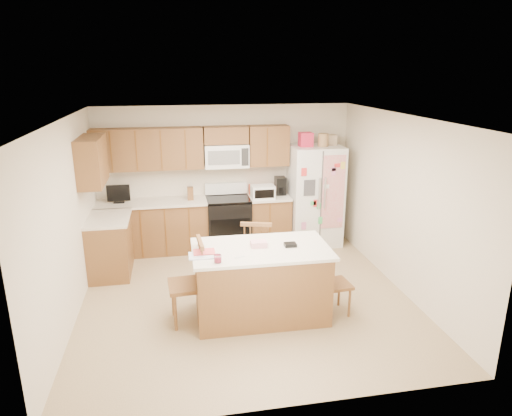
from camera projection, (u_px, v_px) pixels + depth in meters
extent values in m
plane|color=#88714E|center=(246.00, 296.00, 6.46)|extent=(4.50, 4.50, 0.00)
cube|color=beige|center=(225.00, 176.00, 8.21)|extent=(4.50, 0.10, 2.50)
cube|color=beige|center=(286.00, 289.00, 3.98)|extent=(4.50, 0.10, 2.50)
cube|color=beige|center=(68.00, 222.00, 5.71)|extent=(0.10, 4.50, 2.50)
cube|color=beige|center=(401.00, 204.00, 6.49)|extent=(0.10, 4.50, 2.50)
cube|color=white|center=(245.00, 118.00, 5.73)|extent=(4.50, 4.50, 0.04)
cube|color=brown|center=(153.00, 228.00, 7.94)|extent=(1.87, 0.60, 0.88)
cube|color=brown|center=(269.00, 221.00, 8.30)|extent=(0.72, 0.60, 0.88)
cube|color=brown|center=(110.00, 247.00, 7.10)|extent=(0.60, 0.95, 0.88)
cube|color=#EEE0C7|center=(152.00, 203.00, 7.79)|extent=(1.87, 0.64, 0.04)
cube|color=#EEE0C7|center=(269.00, 197.00, 8.15)|extent=(0.72, 0.64, 0.04)
cube|color=#EEE0C7|center=(108.00, 219.00, 6.97)|extent=(0.64, 0.95, 0.04)
cube|color=brown|center=(148.00, 149.00, 7.67)|extent=(1.85, 0.33, 0.70)
cube|color=brown|center=(268.00, 145.00, 8.03)|extent=(0.70, 0.33, 0.70)
cube|color=brown|center=(226.00, 135.00, 7.84)|extent=(0.76, 0.33, 0.29)
cube|color=brown|center=(92.00, 161.00, 6.68)|extent=(0.33, 0.95, 0.70)
cube|color=brown|center=(111.00, 152.00, 7.41)|extent=(0.02, 0.01, 0.66)
cube|color=brown|center=(117.00, 236.00, 7.55)|extent=(0.02, 0.01, 0.84)
cube|color=brown|center=(136.00, 151.00, 7.48)|extent=(0.02, 0.01, 0.66)
cube|color=brown|center=(141.00, 234.00, 7.62)|extent=(0.02, 0.01, 0.84)
cube|color=brown|center=(161.00, 150.00, 7.55)|extent=(0.02, 0.01, 0.66)
cube|color=brown|center=(166.00, 233.00, 7.69)|extent=(0.02, 0.01, 0.84)
cube|color=brown|center=(186.00, 150.00, 7.62)|extent=(0.01, 0.01, 0.66)
cube|color=brown|center=(190.00, 232.00, 7.76)|extent=(0.01, 0.01, 0.84)
cube|color=brown|center=(267.00, 147.00, 7.86)|extent=(0.01, 0.01, 0.66)
cube|color=brown|center=(270.00, 227.00, 8.00)|extent=(0.01, 0.01, 0.84)
cube|color=white|center=(226.00, 156.00, 7.92)|extent=(0.76, 0.38, 0.40)
cube|color=slate|center=(224.00, 158.00, 7.72)|extent=(0.54, 0.01, 0.24)
cube|color=#262626|center=(245.00, 157.00, 7.79)|extent=(0.12, 0.01, 0.30)
cube|color=brown|center=(190.00, 193.00, 7.88)|extent=(0.10, 0.14, 0.22)
cube|color=black|center=(119.00, 202.00, 7.72)|extent=(0.18, 0.12, 0.02)
cube|color=black|center=(118.00, 193.00, 7.67)|extent=(0.38, 0.03, 0.28)
cube|color=red|center=(259.00, 190.00, 8.18)|extent=(0.35, 0.22, 0.18)
cube|color=white|center=(263.00, 192.00, 7.96)|extent=(0.40, 0.28, 0.23)
cube|color=black|center=(264.00, 194.00, 7.83)|extent=(0.34, 0.01, 0.15)
cube|color=black|center=(280.00, 186.00, 8.19)|extent=(0.18, 0.22, 0.32)
cylinder|color=black|center=(281.00, 190.00, 8.15)|extent=(0.12, 0.12, 0.12)
cube|color=black|center=(228.00, 224.00, 8.15)|extent=(0.76, 0.64, 0.88)
cube|color=black|center=(231.00, 231.00, 7.85)|extent=(0.68, 0.01, 0.42)
cube|color=black|center=(228.00, 199.00, 8.01)|extent=(0.76, 0.64, 0.03)
cube|color=white|center=(226.00, 188.00, 8.22)|extent=(0.76, 0.10, 0.20)
cube|color=white|center=(315.00, 196.00, 8.24)|extent=(0.90, 0.75, 1.80)
cube|color=#4C4C4C|center=(321.00, 201.00, 7.88)|extent=(0.02, 0.01, 1.75)
cube|color=silver|center=(319.00, 193.00, 7.80)|extent=(0.02, 0.03, 0.55)
cube|color=silver|center=(325.00, 193.00, 7.82)|extent=(0.02, 0.03, 0.55)
cube|color=#3F3F44|center=(309.00, 188.00, 7.77)|extent=(0.20, 0.01, 0.28)
cube|color=#D84C59|center=(333.00, 192.00, 7.87)|extent=(0.42, 0.01, 1.30)
cube|color=#D42243|center=(306.00, 139.00, 7.90)|extent=(0.22, 0.22, 0.24)
cylinder|color=#A77F50|center=(323.00, 140.00, 7.91)|extent=(0.18, 0.18, 0.22)
cube|color=tan|center=(330.00, 140.00, 8.07)|extent=(0.18, 0.20, 0.18)
cube|color=brown|center=(261.00, 283.00, 5.86)|extent=(1.65, 0.95, 0.90)
cube|color=#EEE0C7|center=(261.00, 249.00, 5.72)|extent=(1.73, 1.03, 0.04)
cylinder|color=#D42243|center=(218.00, 260.00, 5.28)|extent=(0.08, 0.08, 0.06)
cylinder|color=white|center=(218.00, 259.00, 5.27)|extent=(0.09, 0.09, 0.09)
cube|color=pink|center=(259.00, 244.00, 5.75)|extent=(0.20, 0.15, 0.07)
cube|color=black|center=(290.00, 245.00, 5.76)|extent=(0.15, 0.12, 0.04)
cube|color=white|center=(201.00, 256.00, 5.45)|extent=(0.30, 0.24, 0.01)
cube|color=#D84C4C|center=(204.00, 252.00, 5.53)|extent=(0.26, 0.20, 0.01)
cylinder|color=white|center=(240.00, 257.00, 5.42)|extent=(0.14, 0.05, 0.01)
cube|color=brown|center=(187.00, 285.00, 5.70)|extent=(0.47, 0.49, 0.05)
cylinder|color=brown|center=(173.00, 298.00, 5.91)|extent=(0.04, 0.04, 0.48)
cylinder|color=brown|center=(175.00, 313.00, 5.56)|extent=(0.04, 0.04, 0.48)
cylinder|color=brown|center=(199.00, 295.00, 5.99)|extent=(0.04, 0.04, 0.48)
cylinder|color=brown|center=(203.00, 310.00, 5.63)|extent=(0.04, 0.04, 0.48)
cylinder|color=brown|center=(199.00, 257.00, 5.81)|extent=(0.02, 0.02, 0.53)
cylinder|color=brown|center=(200.00, 260.00, 5.73)|extent=(0.02, 0.02, 0.53)
cylinder|color=brown|center=(201.00, 262.00, 5.65)|extent=(0.02, 0.02, 0.53)
cylinder|color=brown|center=(202.00, 265.00, 5.58)|extent=(0.02, 0.02, 0.53)
cylinder|color=brown|center=(203.00, 268.00, 5.50)|extent=(0.02, 0.02, 0.53)
cube|color=brown|center=(200.00, 242.00, 5.58)|extent=(0.07, 0.45, 0.06)
cube|color=brown|center=(257.00, 256.00, 6.62)|extent=(0.56, 0.54, 0.05)
cylinder|color=brown|center=(270.00, 268.00, 6.84)|extent=(0.04, 0.04, 0.47)
cylinder|color=brown|center=(246.00, 267.00, 6.87)|extent=(0.04, 0.04, 0.47)
cylinder|color=brown|center=(269.00, 277.00, 6.53)|extent=(0.04, 0.04, 0.47)
cylinder|color=brown|center=(243.00, 276.00, 6.56)|extent=(0.04, 0.04, 0.47)
cylinder|color=brown|center=(268.00, 243.00, 6.35)|extent=(0.02, 0.02, 0.52)
cylinder|color=brown|center=(262.00, 242.00, 6.36)|extent=(0.02, 0.02, 0.52)
cylinder|color=brown|center=(256.00, 242.00, 6.37)|extent=(0.02, 0.02, 0.52)
cylinder|color=brown|center=(250.00, 242.00, 6.37)|extent=(0.02, 0.02, 0.52)
cylinder|color=brown|center=(245.00, 242.00, 6.38)|extent=(0.02, 0.02, 0.52)
cube|color=brown|center=(256.00, 224.00, 6.29)|extent=(0.43, 0.16, 0.05)
cube|color=brown|center=(335.00, 284.00, 5.93)|extent=(0.40, 0.41, 0.04)
cylinder|color=brown|center=(349.00, 303.00, 5.88)|extent=(0.03, 0.03, 0.39)
cylinder|color=brown|center=(339.00, 292.00, 6.17)|extent=(0.03, 0.03, 0.39)
cylinder|color=brown|center=(330.00, 306.00, 5.81)|extent=(0.03, 0.03, 0.39)
cylinder|color=brown|center=(320.00, 295.00, 6.10)|extent=(0.03, 0.03, 0.39)
cylinder|color=brown|center=(330.00, 273.00, 5.69)|extent=(0.02, 0.02, 0.44)
cylinder|color=brown|center=(327.00, 271.00, 5.76)|extent=(0.02, 0.02, 0.44)
cylinder|color=brown|center=(325.00, 269.00, 5.82)|extent=(0.02, 0.02, 0.44)
cylinder|color=brown|center=(323.00, 267.00, 5.88)|extent=(0.02, 0.02, 0.44)
cylinder|color=brown|center=(321.00, 264.00, 5.95)|extent=(0.02, 0.02, 0.44)
cube|color=brown|center=(326.00, 253.00, 5.76)|extent=(0.07, 0.37, 0.05)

